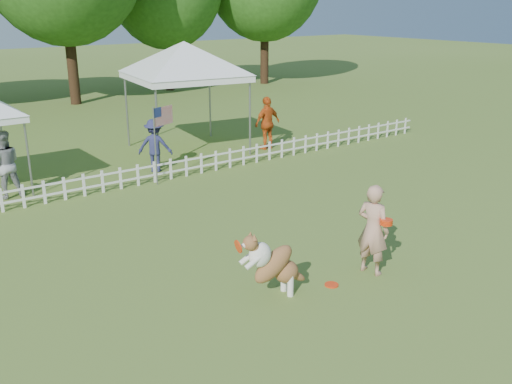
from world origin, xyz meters
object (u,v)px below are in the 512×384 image
(handler, at_px, (373,229))
(canopy_tent_right, at_px, (186,98))
(spectator_b, at_px, (155,145))
(frisbee_on_turf, at_px, (332,285))
(spectator_a, at_px, (4,164))
(spectator_c, at_px, (267,123))
(flag_pole, at_px, (155,147))
(dog, at_px, (274,264))

(handler, xyz_separation_m, canopy_tent_right, (1.88, 10.03, 0.90))
(canopy_tent_right, height_order, spectator_b, canopy_tent_right)
(handler, bearing_deg, frisbee_on_turf, 74.64)
(canopy_tent_right, bearing_deg, spectator_a, -158.13)
(spectator_c, bearing_deg, flag_pole, 11.39)
(dog, xyz_separation_m, spectator_b, (1.86, 8.05, 0.17))
(canopy_tent_right, distance_m, flag_pole, 3.94)
(frisbee_on_turf, xyz_separation_m, spectator_b, (0.80, 8.34, 0.77))
(flag_pole, bearing_deg, frisbee_on_turf, -113.90)
(frisbee_on_turf, bearing_deg, spectator_c, 59.22)
(frisbee_on_turf, distance_m, spectator_a, 9.10)
(frisbee_on_turf, bearing_deg, dog, 165.00)
(dog, bearing_deg, canopy_tent_right, 76.08)
(spectator_a, bearing_deg, frisbee_on_turf, 118.45)
(spectator_b, bearing_deg, spectator_a, 36.92)
(flag_pole, distance_m, spectator_b, 1.38)
(canopy_tent_right, relative_size, spectator_b, 2.25)
(canopy_tent_right, bearing_deg, handler, -93.08)
(handler, bearing_deg, spectator_c, -39.08)
(spectator_a, bearing_deg, spectator_b, -174.44)
(frisbee_on_turf, height_order, flag_pole, flag_pole)
(spectator_a, bearing_deg, spectator_c, -172.31)
(frisbee_on_turf, relative_size, spectator_a, 0.14)
(spectator_b, bearing_deg, frisbee_on_turf, 122.68)
(spectator_a, relative_size, spectator_b, 1.12)
(spectator_c, bearing_deg, spectator_b, -2.06)
(handler, relative_size, flag_pole, 0.79)
(dog, bearing_deg, flag_pole, 87.27)
(handler, relative_size, dog, 1.39)
(frisbee_on_turf, bearing_deg, handler, -2.11)
(flag_pole, bearing_deg, spectator_a, 137.72)
(frisbee_on_turf, relative_size, flag_pole, 0.12)
(handler, height_order, flag_pole, flag_pole)
(dog, height_order, canopy_tent_right, canopy_tent_right)
(handler, height_order, frisbee_on_turf, handler)
(spectator_a, xyz_separation_m, spectator_c, (8.44, 0.13, 0.02))
(handler, xyz_separation_m, spectator_b, (-0.14, 8.37, -0.07))
(dog, relative_size, flag_pole, 0.57)
(dog, height_order, spectator_b, spectator_b)
(handler, distance_m, frisbee_on_turf, 1.26)
(dog, bearing_deg, frisbee_on_turf, -7.12)
(spectator_c, bearing_deg, dog, 48.31)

